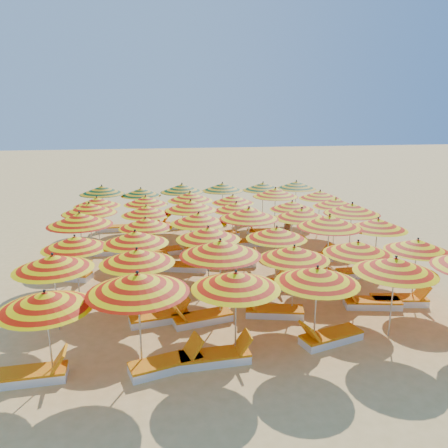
{
  "coord_description": "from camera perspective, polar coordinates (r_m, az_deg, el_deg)",
  "views": [
    {
      "loc": [
        -3.08,
        -15.96,
        5.87
      ],
      "look_at": [
        0.0,
        0.5,
        1.6
      ],
      "focal_mm": 35.0,
      "sensor_mm": 36.0,
      "label": 1
    }
  ],
  "objects": [
    {
      "name": "lounger_1",
      "position": [
        10.85,
        -7.36,
        -17.61
      ],
      "size": [
        1.82,
        1.0,
        0.69
      ],
      "rotation": [
        0.0,
        0.0,
        0.25
      ],
      "color": "white",
      "rests_on": "ground"
    },
    {
      "name": "umbrella_7",
      "position": [
        12.49,
        -11.29,
        -4.14
      ],
      "size": [
        2.33,
        2.33,
        2.25
      ],
      "color": "silver",
      "rests_on": "ground"
    },
    {
      "name": "lounger_18",
      "position": [
        18.77,
        -8.34,
        -3.58
      ],
      "size": [
        1.82,
        0.95,
        0.69
      ],
      "rotation": [
        0.0,
        0.0,
        3.37
      ],
      "color": "white",
      "rests_on": "ground"
    },
    {
      "name": "lounger_11",
      "position": [
        16.42,
        10.95,
        -6.34
      ],
      "size": [
        1.78,
        0.76,
        0.69
      ],
      "rotation": [
        0.0,
        0.0,
        3.25
      ],
      "color": "white",
      "rests_on": "ground"
    },
    {
      "name": "umbrella_39",
      "position": [
        23.13,
        -0.2,
        4.85
      ],
      "size": [
        2.27,
        2.27,
        2.35
      ],
      "color": "silver",
      "rests_on": "ground"
    },
    {
      "name": "umbrella_19",
      "position": [
        16.58,
        -10.21,
        0.13
      ],
      "size": [
        2.15,
        2.15,
        2.13
      ],
      "color": "silver",
      "rests_on": "ground"
    },
    {
      "name": "umbrella_26",
      "position": [
        18.55,
        -4.37,
        2.45
      ],
      "size": [
        2.91,
        2.91,
        2.35
      ],
      "color": "silver",
      "rests_on": "ground"
    },
    {
      "name": "umbrella_3",
      "position": [
        11.11,
        12.08,
        -6.56
      ],
      "size": [
        2.31,
        2.31,
        2.24
      ],
      "color": "silver",
      "rests_on": "ground"
    },
    {
      "name": "lounger_6",
      "position": [
        12.86,
        -3.04,
        -12.12
      ],
      "size": [
        1.81,
        0.91,
        0.69
      ],
      "rotation": [
        0.0,
        0.0,
        3.34
      ],
      "color": "white",
      "rests_on": "ground"
    },
    {
      "name": "lounger_10",
      "position": [
        15.19,
        4.95,
        -7.86
      ],
      "size": [
        1.8,
        0.83,
        0.69
      ],
      "rotation": [
        0.0,
        0.0,
        -0.15
      ],
      "color": "white",
      "rests_on": "ground"
    },
    {
      "name": "umbrella_31",
      "position": [
        20.71,
        -10.2,
        3.05
      ],
      "size": [
        2.38,
        2.38,
        2.17
      ],
      "color": "silver",
      "rests_on": "ground"
    },
    {
      "name": "lounger_22",
      "position": [
        21.71,
        5.19,
        -1.02
      ],
      "size": [
        1.79,
        0.77,
        0.69
      ],
      "rotation": [
        0.0,
        0.0,
        3.03
      ],
      "color": "white",
      "rests_on": "ground"
    },
    {
      "name": "beachgoer_b",
      "position": [
        18.27,
        8.32,
        -2.12
      ],
      "size": [
        0.83,
        0.7,
        1.5
      ],
      "primitive_type": "imported",
      "rotation": [
        0.0,
        0.0,
        0.21
      ],
      "color": "tan",
      "rests_on": "ground"
    },
    {
      "name": "lounger_5",
      "position": [
        13.02,
        -8.22,
        -11.89
      ],
      "size": [
        1.8,
        0.85,
        0.69
      ],
      "rotation": [
        0.0,
        0.0,
        0.16
      ],
      "color": "white",
      "rests_on": "ground"
    },
    {
      "name": "umbrella_14",
      "position": [
        14.46,
        -2.08,
        -1.21
      ],
      "size": [
        2.65,
        2.65,
        2.27
      ],
      "color": "silver",
      "rests_on": "ground"
    },
    {
      "name": "beachgoer_a",
      "position": [
        16.75,
        0.46,
        -3.82
      ],
      "size": [
        0.48,
        0.57,
        1.31
      ],
      "primitive_type": "imported",
      "rotation": [
        0.0,
        0.0,
        1.15
      ],
      "color": "tan",
      "rests_on": "ground"
    },
    {
      "name": "umbrella_29",
      "position": [
        20.51,
        14.38,
        2.72
      ],
      "size": [
        2.47,
        2.47,
        2.17
      ],
      "color": "silver",
      "rests_on": "ground"
    },
    {
      "name": "umbrella_38",
      "position": [
        22.74,
        -5.51,
        4.69
      ],
      "size": [
        2.94,
        2.94,
        2.38
      ],
      "color": "silver",
      "rests_on": "ground"
    },
    {
      "name": "umbrella_22",
      "position": [
        17.47,
        10.12,
        1.36
      ],
      "size": [
        2.76,
        2.76,
        2.3
      ],
      "color": "silver",
      "rests_on": "ground"
    },
    {
      "name": "umbrella_1",
      "position": [
        10.05,
        -11.2,
        -7.57
      ],
      "size": [
        2.76,
        2.76,
        2.47
      ],
      "color": "silver",
      "rests_on": "ground"
    },
    {
      "name": "lounger_23",
      "position": [
        23.07,
        -14.14,
        -0.49
      ],
      "size": [
        1.74,
        0.59,
        0.69
      ],
      "rotation": [
        0.0,
        0.0,
        3.13
      ],
      "color": "white",
      "rests_on": "ground"
    },
    {
      "name": "lounger_25",
      "position": [
        22.91,
        -6.84,
        -0.25
      ],
      "size": [
        1.82,
        0.95,
        0.69
      ],
      "rotation": [
        0.0,
        0.0,
        3.37
      ],
      "color": "white",
      "rests_on": "ground"
    },
    {
      "name": "umbrella_8",
      "position": [
        12.31,
        -0.49,
        -3.15
      ],
      "size": [
        2.55,
        2.55,
        2.47
      ],
      "color": "silver",
      "rests_on": "ground"
    },
    {
      "name": "umbrella_28",
      "position": [
        19.69,
        8.88,
        2.42
      ],
      "size": [
        2.52,
        2.52,
        2.13
      ],
      "color": "silver",
      "rests_on": "ground"
    },
    {
      "name": "umbrella_11",
      "position": [
        14.88,
        23.95,
        -2.56
      ],
      "size": [
        2.51,
        2.51,
        2.12
      ],
      "color": "silver",
      "rests_on": "ground"
    },
    {
      "name": "lounger_26",
      "position": [
        23.65,
        -1.73,
        0.31
      ],
      "size": [
        1.82,
        0.96,
        0.69
      ],
      "rotation": [
        0.0,
        0.0,
        2.91
      ],
      "color": "white",
      "rests_on": "ground"
    },
    {
      "name": "umbrella_37",
      "position": [
        22.91,
        -10.8,
        4.12
      ],
      "size": [
        2.29,
        2.29,
        2.18
      ],
      "color": "silver",
      "rests_on": "ground"
    },
    {
      "name": "lounger_2",
      "position": [
        11.03,
        -0.95,
        -16.92
      ],
      "size": [
        1.75,
        0.64,
        0.69
      ],
      "rotation": [
        0.0,
        0.0,
        0.04
      ],
      "color": "white",
      "rests_on": "ground"
    },
    {
      "name": "umbrella_13",
      "position": [
        14.3,
        -11.51,
        -1.72
      ],
      "size": [
        2.65,
        2.65,
        2.26
      ],
      "color": "silver",
      "rests_on": "ground"
    },
    {
      "name": "umbrella_23",
      "position": [
        18.39,
        16.37,
        1.93
      ],
      "size": [
        2.44,
        2.44,
        2.4
      ],
      "color": "silver",
      "rests_on": "ground"
    },
    {
      "name": "umbrella_41",
      "position": [
        24.33,
        9.41,
        5.05
      ],
      "size": [
        2.87,
        2.87,
        2.31
      ],
      "color": "silver",
      "rests_on": "ground"
    },
    {
      "name": "umbrella_21",
      "position": [
        16.74,
        3.28,
        1.4
      ],
      "size": [
        2.9,
        2.9,
        2.43
      ],
      "color": "silver",
      "rests_on": "ground"
    },
    {
      "name": "lounger_24",
      "position": [
        23.41,
        -9.14,
        -0.02
      ],
      "size": [
        1.83,
        1.16,
        0.69
      ],
      "rotation": [
        0.0,
        0.0,
        -0.37
      ],
      "color": "white",
      "rests_on": "ground"
    },
    {
      "name": "umbrella_4",
      "position": [
        12.25,
        21.48,
        -5.05
      ],
      "size": [
        2.74,
        2.74,
        2.29
      ],
      "color": "silver",
      "rests_on": "ground"
    },
    {
      "name": "umbrella_30",
      "position": [
        20.65,
        -16.27,
        2.8
      ],
      "size": [
        2.49,
        2.49,
        2.22
      ],
      "color": "silver",
      "rests_on": "ground"
    },
    {
      "name": "lounger_17",
      "position": [
        19.31,
        -14.94,
        -3.41
      ],
      "size": [
        1.79,
        0.79,
        0.69
      ],
      "rotation": [
        0.0,
        0.0,
        -0.13
      ],
      "color": "white",
      "rests_on": "ground"
    },
    {
      "name": "lounger_8",
      "position": [
        14.51,
        18.62,
        -9.69
      ],
      "size": [
        1.82,
        0.94,
        0.69
      ],
      "rotation": [
        0.0,
        0.0,
        2.92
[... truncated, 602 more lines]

